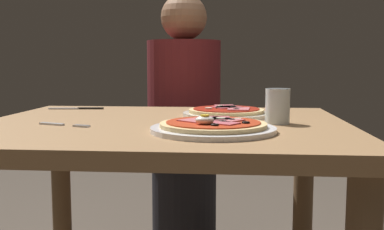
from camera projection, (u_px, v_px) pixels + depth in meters
dining_table at (164, 163)px, 1.30m from camera, size 1.02×0.87×0.72m
pizza_foreground at (213, 127)px, 1.09m from camera, size 0.30×0.30×0.05m
pizza_across_left at (226, 112)px, 1.41m from camera, size 0.27×0.27×0.03m
water_glass_near at (278, 109)px, 1.24m from camera, size 0.07×0.07×0.10m
fork at (60, 124)px, 1.21m from camera, size 0.15×0.07×0.00m
knife at (80, 108)px, 1.63m from camera, size 0.20×0.04×0.01m
diner_person at (184, 136)px, 2.03m from camera, size 0.32×0.32×1.18m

